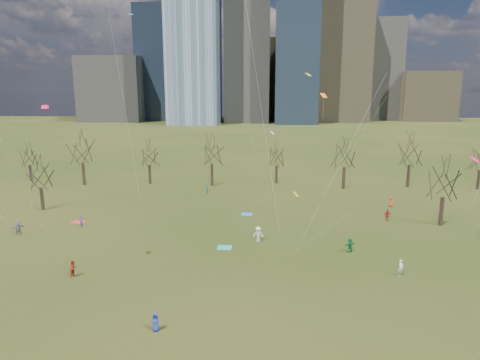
# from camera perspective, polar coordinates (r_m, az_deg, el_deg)

# --- Properties ---
(ground) EXTENTS (500.00, 500.00, 0.00)m
(ground) POSITION_cam_1_polar(r_m,az_deg,el_deg) (41.28, -1.08, -13.03)
(ground) COLOR black
(ground) RESTS_ON ground
(downtown_skyline) EXTENTS (212.50, 78.00, 118.00)m
(downtown_skyline) POSITION_cam_1_polar(r_m,az_deg,el_deg) (248.97, 2.43, 16.82)
(downtown_skyline) COLOR slate
(downtown_skyline) RESTS_ON ground
(bare_tree_row) EXTENTS (113.04, 29.80, 9.50)m
(bare_tree_row) POSITION_cam_1_polar(r_m,az_deg,el_deg) (75.45, 1.15, 3.27)
(bare_tree_row) COLOR black
(bare_tree_row) RESTS_ON ground
(blanket_teal) EXTENTS (1.60, 1.50, 0.03)m
(blanket_teal) POSITION_cam_1_polar(r_m,az_deg,el_deg) (48.80, -2.10, -8.99)
(blanket_teal) COLOR teal
(blanket_teal) RESTS_ON ground
(blanket_navy) EXTENTS (1.60, 1.50, 0.03)m
(blanket_navy) POSITION_cam_1_polar(r_m,az_deg,el_deg) (61.37, 0.91, -4.58)
(blanket_navy) COLOR blue
(blanket_navy) RESTS_ON ground
(blanket_crimson) EXTENTS (1.60, 1.50, 0.03)m
(blanket_crimson) POSITION_cam_1_polar(r_m,az_deg,el_deg) (61.75, -20.76, -5.27)
(blanket_crimson) COLOR red
(blanket_crimson) RESTS_ON ground
(person_0) EXTENTS (0.77, 0.56, 1.45)m
(person_0) POSITION_cam_1_polar(r_m,az_deg,el_deg) (33.60, -11.19, -18.09)
(person_0) COLOR navy
(person_0) RESTS_ON ground
(person_1) EXTENTS (0.69, 0.70, 1.64)m
(person_1) POSITION_cam_1_polar(r_m,az_deg,el_deg) (44.25, 20.64, -10.92)
(person_1) COLOR silver
(person_1) RESTS_ON ground
(person_2) EXTENTS (0.83, 0.95, 1.64)m
(person_2) POSITION_cam_1_polar(r_m,az_deg,el_deg) (44.30, -21.32, -10.94)
(person_2) COLOR #A02516
(person_2) RESTS_ON ground
(person_5) EXTENTS (1.58, 1.17, 1.65)m
(person_5) POSITION_cam_1_polar(r_m,az_deg,el_deg) (48.72, 14.47, -8.39)
(person_5) COLOR #19713A
(person_5) RESTS_ON ground
(person_7) EXTENTS (0.51, 0.63, 1.51)m
(person_7) POSITION_cam_1_polar(r_m,az_deg,el_deg) (59.20, -20.42, -5.22)
(person_7) COLOR #6A4387
(person_7) RESTS_ON ground
(person_9) EXTENTS (1.24, 0.83, 1.80)m
(person_9) POSITION_cam_1_polar(r_m,az_deg,el_deg) (50.43, 2.43, -7.23)
(person_9) COLOR white
(person_9) RESTS_ON ground
(person_10) EXTENTS (1.03, 0.64, 1.63)m
(person_10) POSITION_cam_1_polar(r_m,az_deg,el_deg) (61.49, 19.04, -4.43)
(person_10) COLOR red
(person_10) RESTS_ON ground
(person_11) EXTENTS (1.77, 1.42, 1.89)m
(person_11) POSITION_cam_1_polar(r_m,az_deg,el_deg) (59.08, -27.49, -5.67)
(person_11) COLOR slate
(person_11) RESTS_ON ground
(person_12) EXTENTS (0.59, 0.81, 1.53)m
(person_12) POSITION_cam_1_polar(r_m,az_deg,el_deg) (69.03, 19.52, -2.76)
(person_12) COLOR #E64019
(person_12) RESTS_ON ground
(person_13) EXTENTS (0.53, 0.66, 1.57)m
(person_13) POSITION_cam_1_polar(r_m,az_deg,el_deg) (73.41, -4.36, -1.24)
(person_13) COLOR #1B7A6B
(person_13) RESTS_ON ground
(kites_airborne) EXTENTS (69.75, 38.54, 32.42)m
(kites_airborne) POSITION_cam_1_polar(r_m,az_deg,el_deg) (50.09, 5.31, 7.76)
(kites_airborne) COLOR yellow
(kites_airborne) RESTS_ON ground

